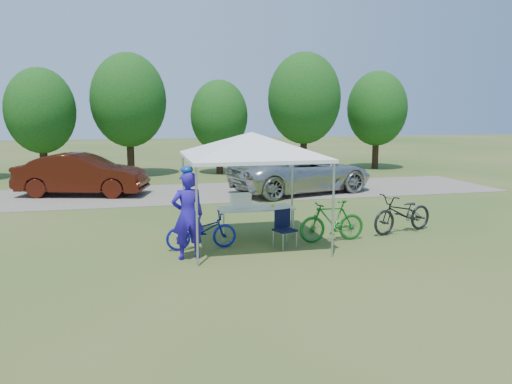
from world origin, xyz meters
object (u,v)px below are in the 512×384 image
(bike_dark, at_px, (403,213))
(sedan, at_px, (82,174))
(folding_chair, at_px, (284,225))
(cyclist, at_px, (188,215))
(cooler, at_px, (241,201))
(folding_table, at_px, (256,209))
(bike_green, at_px, (332,221))
(bike_blue, at_px, (201,231))
(minivan, at_px, (302,172))

(bike_dark, relative_size, sedan, 0.41)
(folding_chair, xyz_separation_m, cyclist, (-2.33, -0.51, 0.45))
(cooler, bearing_deg, cyclist, -134.27)
(folding_table, bearing_deg, folding_chair, -66.65)
(cyclist, bearing_deg, folding_chair, -174.35)
(cooler, relative_size, bike_green, 0.30)
(folding_table, bearing_deg, sedan, 122.70)
(sedan, bearing_deg, folding_chair, -133.50)
(cooler, height_order, bike_blue, cooler)
(cyclist, height_order, bike_green, cyclist)
(cyclist, xyz_separation_m, sedan, (-3.13, 9.34, -0.15))
(folding_chair, distance_m, bike_blue, 1.97)
(folding_chair, xyz_separation_m, cooler, (-0.84, 1.02, 0.45))
(cooler, xyz_separation_m, bike_dark, (4.34, -0.44, -0.44))
(cooler, height_order, minivan, minivan)
(folding_chair, height_order, sedan, sedan)
(folding_chair, bearing_deg, bike_blue, 153.95)
(bike_blue, height_order, sedan, sedan)
(bike_dark, xyz_separation_m, sedan, (-8.95, 8.25, 0.29))
(bike_green, bearing_deg, bike_dark, 98.20)
(sedan, bearing_deg, bike_green, -127.26)
(folding_chair, xyz_separation_m, minivan, (2.99, 7.60, 0.31))
(folding_table, bearing_deg, cooler, -180.00)
(folding_table, relative_size, sedan, 0.39)
(folding_chair, bearing_deg, bike_dark, -10.26)
(bike_dark, bearing_deg, bike_blue, -103.01)
(folding_chair, relative_size, sedan, 0.18)
(bike_green, bearing_deg, sedan, -144.66)
(bike_dark, bearing_deg, cooler, -112.61)
(bike_blue, bearing_deg, folding_table, -65.08)
(cyclist, height_order, bike_dark, cyclist)
(folding_chair, bearing_deg, minivan, 48.78)
(cooler, bearing_deg, bike_green, -21.77)
(folding_table, height_order, cooler, cooler)
(folding_chair, distance_m, bike_green, 1.31)
(folding_chair, height_order, minivan, minivan)
(bike_dark, xyz_separation_m, minivan, (-0.50, 7.02, 0.30))
(minivan, bearing_deg, folding_table, 137.30)
(bike_blue, distance_m, minivan, 8.90)
(folding_chair, xyz_separation_m, bike_blue, (-1.95, 0.22, -0.08))
(cyclist, height_order, bike_blue, cyclist)
(bike_green, bearing_deg, cooler, -114.37)
(folding_chair, bearing_deg, bike_green, -12.51)
(cooler, bearing_deg, sedan, 120.57)
(folding_chair, relative_size, cyclist, 0.45)
(minivan, bearing_deg, folding_chair, 143.36)
(cooler, relative_size, sedan, 0.10)
(bike_blue, bearing_deg, bike_green, -93.99)
(minivan, bearing_deg, bike_green, 152.04)
(cooler, xyz_separation_m, sedan, (-4.62, 7.82, -0.15))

